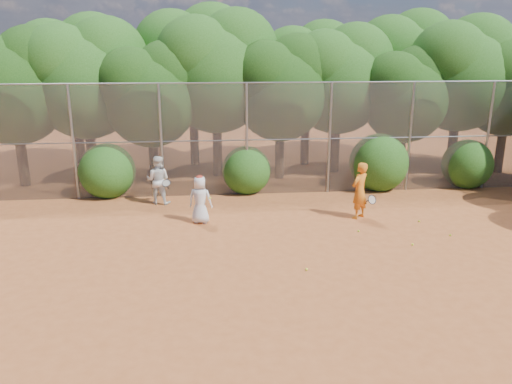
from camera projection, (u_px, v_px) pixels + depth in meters
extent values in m
plane|color=#A15024|center=(304.00, 260.00, 12.65)|extent=(80.00, 80.00, 0.00)
cylinder|color=gray|center=(73.00, 143.00, 17.18)|extent=(0.09, 0.09, 4.00)
cylinder|color=gray|center=(161.00, 142.00, 17.45)|extent=(0.09, 0.09, 4.00)
cylinder|color=gray|center=(247.00, 140.00, 17.72)|extent=(0.09, 0.09, 4.00)
cylinder|color=gray|center=(329.00, 139.00, 17.99)|extent=(0.09, 0.09, 4.00)
cylinder|color=gray|center=(410.00, 137.00, 18.26)|extent=(0.09, 0.09, 4.00)
cylinder|color=gray|center=(488.00, 136.00, 18.53)|extent=(0.09, 0.09, 4.00)
cylinder|color=gray|center=(275.00, 83.00, 17.25)|extent=(20.00, 0.05, 0.05)
cylinder|color=gray|center=(275.00, 140.00, 17.81)|extent=(20.00, 0.04, 0.04)
cube|color=slate|center=(275.00, 140.00, 17.81)|extent=(20.00, 0.02, 4.00)
cylinder|color=black|center=(22.00, 155.00, 19.09)|extent=(0.38, 0.38, 2.38)
sphere|color=black|center=(13.00, 94.00, 18.43)|extent=(3.81, 3.81, 3.81)
sphere|color=black|center=(35.00, 67.00, 18.59)|extent=(3.05, 3.05, 3.05)
cylinder|color=black|center=(91.00, 150.00, 19.77)|extent=(0.38, 0.38, 2.52)
sphere|color=#1E4D13|center=(85.00, 86.00, 19.08)|extent=(4.03, 4.03, 4.03)
sphere|color=#1E4D13|center=(107.00, 59.00, 19.25)|extent=(3.23, 3.23, 3.23)
sphere|color=#1E4D13|center=(62.00, 65.00, 18.49)|extent=(3.02, 3.02, 3.02)
cylinder|color=black|center=(154.00, 156.00, 19.38)|extent=(0.36, 0.36, 2.17)
sphere|color=black|center=(150.00, 101.00, 18.78)|extent=(3.47, 3.47, 3.47)
sphere|color=black|center=(169.00, 77.00, 18.93)|extent=(2.78, 2.78, 2.78)
sphere|color=black|center=(132.00, 83.00, 18.28)|extent=(2.60, 2.60, 2.60)
cylinder|color=black|center=(217.00, 144.00, 20.49)|extent=(0.39, 0.39, 2.66)
sphere|color=#1E4D13|center=(216.00, 79.00, 19.76)|extent=(4.26, 4.26, 4.26)
sphere|color=#1E4D13|center=(236.00, 51.00, 19.94)|extent=(3.40, 3.40, 3.40)
sphere|color=#1E4D13|center=(196.00, 57.00, 19.14)|extent=(3.19, 3.19, 3.19)
cylinder|color=black|center=(280.00, 151.00, 20.20)|extent=(0.37, 0.37, 2.27)
sphere|color=black|center=(280.00, 95.00, 19.57)|extent=(3.64, 3.64, 3.64)
sphere|color=black|center=(298.00, 71.00, 19.73)|extent=(2.91, 2.91, 2.91)
sphere|color=black|center=(265.00, 76.00, 19.05)|extent=(2.73, 2.73, 2.73)
cylinder|color=black|center=(335.00, 144.00, 21.17)|extent=(0.38, 0.38, 2.45)
sphere|color=#1E4D13|center=(338.00, 86.00, 20.49)|extent=(3.92, 3.92, 3.92)
sphere|color=#1E4D13|center=(355.00, 61.00, 20.66)|extent=(3.14, 3.14, 3.14)
sphere|color=#1E4D13|center=(324.00, 67.00, 19.92)|extent=(2.94, 2.94, 2.94)
cylinder|color=black|center=(401.00, 151.00, 20.49)|extent=(0.36, 0.36, 2.10)
sphere|color=black|center=(405.00, 101.00, 19.91)|extent=(3.36, 3.36, 3.36)
sphere|color=black|center=(420.00, 79.00, 20.05)|extent=(2.69, 2.69, 2.69)
sphere|color=black|center=(394.00, 84.00, 19.42)|extent=(2.52, 2.52, 2.52)
cylinder|color=black|center=(453.00, 142.00, 21.22)|extent=(0.39, 0.39, 2.59)
sphere|color=#1E4D13|center=(460.00, 81.00, 20.50)|extent=(4.14, 4.14, 4.14)
sphere|color=#1E4D13|center=(477.00, 55.00, 20.68)|extent=(3.32, 3.32, 3.32)
sphere|color=#1E4D13|center=(448.00, 60.00, 19.90)|extent=(3.11, 3.11, 3.11)
cylinder|color=black|center=(501.00, 145.00, 21.15)|extent=(0.37, 0.37, 2.31)
sphere|color=black|center=(508.00, 91.00, 20.51)|extent=(3.70, 3.70, 3.70)
sphere|color=black|center=(500.00, 73.00, 19.98)|extent=(2.77, 2.77, 2.77)
cylinder|color=black|center=(80.00, 138.00, 21.86)|extent=(0.39, 0.39, 2.62)
sphere|color=#1E4D13|center=(73.00, 78.00, 21.14)|extent=(4.20, 4.20, 4.20)
sphere|color=#1E4D13|center=(94.00, 53.00, 21.32)|extent=(3.36, 3.36, 3.36)
sphere|color=#1E4D13|center=(51.00, 58.00, 20.53)|extent=(3.15, 3.15, 3.15)
cylinder|color=black|center=(194.00, 134.00, 22.48)|extent=(0.40, 0.40, 2.80)
sphere|color=#1E4D13|center=(192.00, 71.00, 21.71)|extent=(4.48, 4.48, 4.48)
sphere|color=#1E4D13|center=(212.00, 45.00, 21.90)|extent=(3.58, 3.58, 3.58)
sphere|color=#1E4D13|center=(172.00, 50.00, 21.06)|extent=(3.36, 3.36, 3.36)
cylinder|color=black|center=(305.00, 137.00, 22.59)|extent=(0.38, 0.38, 2.52)
sphere|color=#1E4D13|center=(307.00, 81.00, 21.90)|extent=(4.03, 4.03, 4.03)
sphere|color=#1E4D13|center=(323.00, 57.00, 22.07)|extent=(3.23, 3.23, 3.23)
sphere|color=#1E4D13|center=(292.00, 62.00, 21.31)|extent=(3.02, 3.02, 3.02)
cylinder|color=black|center=(397.00, 131.00, 23.54)|extent=(0.40, 0.40, 2.73)
sphere|color=#1E4D13|center=(401.00, 73.00, 22.79)|extent=(4.37, 4.37, 4.37)
sphere|color=#1E4D13|center=(418.00, 48.00, 22.98)|extent=(3.49, 3.49, 3.49)
sphere|color=#1E4D13|center=(389.00, 53.00, 22.16)|extent=(3.28, 3.28, 3.28)
sphere|color=#1E4D13|center=(107.00, 169.00, 17.84)|extent=(2.00, 2.00, 2.00)
sphere|color=#1E4D13|center=(246.00, 168.00, 18.32)|extent=(1.80, 1.80, 1.80)
sphere|color=#1E4D13|center=(379.00, 160.00, 18.71)|extent=(2.20, 2.20, 2.20)
sphere|color=#1E4D13|center=(467.00, 162.00, 19.07)|extent=(1.90, 1.90, 1.90)
imported|color=orange|center=(360.00, 191.00, 15.51)|extent=(0.78, 0.74, 1.79)
torus|color=black|center=(372.00, 200.00, 15.42)|extent=(0.34, 0.25, 0.29)
cylinder|color=black|center=(368.00, 201.00, 15.62)|extent=(0.13, 0.26, 0.15)
imported|color=silver|center=(200.00, 200.00, 15.12)|extent=(0.82, 0.64, 1.48)
ellipsoid|color=#AF2719|center=(199.00, 177.00, 14.92)|extent=(0.22, 0.22, 0.13)
sphere|color=yellow|center=(210.00, 198.00, 14.92)|extent=(0.07, 0.07, 0.07)
imported|color=silver|center=(158.00, 180.00, 16.97)|extent=(0.94, 0.81, 1.67)
torus|color=black|center=(166.00, 183.00, 16.72)|extent=(0.34, 0.29, 0.22)
cylinder|color=black|center=(168.00, 186.00, 16.91)|extent=(0.07, 0.22, 0.23)
sphere|color=yellow|center=(359.00, 231.00, 14.54)|extent=(0.07, 0.07, 0.07)
sphere|color=yellow|center=(419.00, 221.00, 15.35)|extent=(0.07, 0.07, 0.07)
sphere|color=yellow|center=(412.00, 244.00, 13.56)|extent=(0.07, 0.07, 0.07)
sphere|color=yellow|center=(450.00, 235.00, 14.22)|extent=(0.07, 0.07, 0.07)
sphere|color=yellow|center=(307.00, 269.00, 12.05)|extent=(0.07, 0.07, 0.07)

